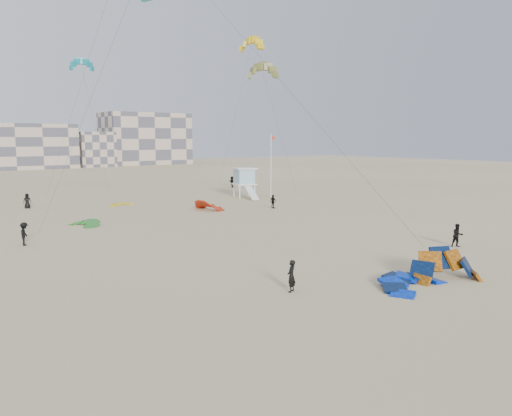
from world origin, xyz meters
TOP-DOWN VIEW (x-y plane):
  - ground at (0.00, 0.00)m, footprint 320.00×320.00m
  - kite_ground_blue at (4.97, -0.57)m, footprint 4.83×5.02m
  - kite_ground_orange at (7.60, -0.99)m, footprint 5.61×5.51m
  - kite_ground_green at (-3.02, 29.61)m, footprint 4.35×4.17m
  - kite_ground_red_far at (11.70, 31.55)m, footprint 4.53×4.38m
  - kite_ground_yellow at (5.30, 41.46)m, footprint 3.13×3.25m
  - kitesurfer_main at (-0.90, 2.65)m, footprint 0.74×0.65m
  - kitesurfer_b at (16.24, 3.57)m, footprint 1.07×1.02m
  - kitesurfer_c at (-9.46, 23.51)m, footprint 1.05×1.31m
  - kitesurfer_d at (18.35, 28.11)m, footprint 0.51×0.98m
  - kitesurfer_e at (-4.51, 45.14)m, footprint 0.91×0.64m
  - kitesurfer_f at (28.79, 52.00)m, footprint 0.95×1.79m
  - kite_fly_olive at (18.74, 30.64)m, footprint 6.33×4.88m
  - kite_fly_yellow at (28.12, 45.60)m, footprint 5.08×11.48m
  - kite_fly_teal_b at (8.06, 62.13)m, footprint 4.26×10.05m
  - lifeguard_tower_near at (21.99, 38.91)m, footprint 3.49×5.92m
  - flagpole at (24.81, 36.60)m, footprint 0.71×0.11m
  - condo_mid at (10.00, 130.00)m, footprint 32.00×16.00m
  - condo_east at (50.00, 132.00)m, footprint 26.00×14.00m
  - condo_fill_right at (32.00, 128.00)m, footprint 10.00×10.00m

SIDE VIEW (x-z plane):
  - ground at x=0.00m, z-range 0.00..0.00m
  - kite_ground_blue at x=4.97m, z-range -0.84..0.84m
  - kite_ground_orange at x=7.60m, z-range -2.08..2.08m
  - kite_ground_green at x=-3.02m, z-range -0.89..0.89m
  - kite_ground_red_far at x=11.70m, z-range -1.77..1.77m
  - kite_ground_yellow at x=5.30m, z-range -0.26..0.26m
  - kitesurfer_d at x=18.35m, z-range 0.00..1.60m
  - kitesurfer_main at x=-0.90m, z-range 0.00..1.72m
  - kitesurfer_b at x=16.24m, z-range 0.00..1.74m
  - kitesurfer_e at x=-4.51m, z-range 0.00..1.75m
  - kitesurfer_c at x=-9.46m, z-range 0.00..1.78m
  - kitesurfer_f at x=28.79m, z-range 0.00..1.84m
  - lifeguard_tower_near at x=21.99m, z-range -0.02..4.07m
  - flagpole at x=24.81m, z-range 0.20..8.88m
  - condo_fill_right at x=32.00m, z-range 0.00..10.00m
  - condo_mid at x=10.00m, z-range 0.00..12.00m
  - condo_east at x=50.00m, z-range 0.00..16.00m
  - kite_fly_olive at x=18.74m, z-range 7.74..23.70m
  - kite_fly_teal_b at x=8.06m, z-range 9.51..28.69m
  - kite_fly_yellow at x=28.12m, z-range 10.70..33.17m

